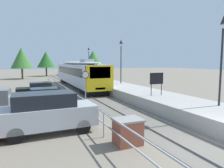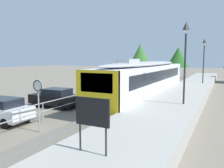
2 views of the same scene
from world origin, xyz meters
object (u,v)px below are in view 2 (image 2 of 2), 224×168
platform_lamp_mid_platform (186,47)px  speed_limit_sign (38,93)px  platform_lamp_far_end (204,53)px  parked_hatchback_black (55,97)px  parked_hatchback_white (1,110)px  platform_notice_board (92,114)px  commuter_train (147,77)px

platform_lamp_mid_platform → speed_limit_sign: bearing=-133.5°
platform_lamp_far_end → parked_hatchback_black: platform_lamp_far_end is taller
platform_lamp_mid_platform → parked_hatchback_white: platform_lamp_mid_platform is taller
platform_lamp_far_end → parked_hatchback_white: size_ratio=1.31×
platform_lamp_far_end → speed_limit_sign: 21.83m
parked_hatchback_white → platform_notice_board: bearing=-19.9°
parked_hatchback_white → platform_lamp_far_end: bearing=64.5°
speed_limit_sign → parked_hatchback_black: 6.40m
speed_limit_sign → parked_hatchback_black: bearing=123.1°
commuter_train → platform_lamp_mid_platform: (4.20, -4.99, 2.48)m
commuter_train → parked_hatchback_white: 12.69m
commuter_train → parked_hatchback_white: (-5.54, -11.34, -1.35)m
platform_lamp_far_end → platform_notice_board: bearing=-93.2°
platform_lamp_far_end → platform_lamp_mid_platform: bearing=-90.0°
speed_limit_sign → parked_hatchback_black: speed_limit_sign is taller
platform_lamp_mid_platform → parked_hatchback_black: (-9.74, -1.41, -3.83)m
speed_limit_sign → platform_notice_board: bearing=-28.6°
commuter_train → platform_notice_board: 14.68m
commuter_train → platform_lamp_mid_platform: bearing=-49.9°
platform_lamp_far_end → platform_notice_board: platform_lamp_far_end is taller
platform_lamp_far_end → parked_hatchback_black: 18.70m
platform_lamp_far_end → platform_notice_board: 23.65m
platform_lamp_mid_platform → platform_notice_board: bearing=-97.8°
platform_notice_board → parked_hatchback_black: (-8.45, 7.99, -1.40)m
platform_notice_board → speed_limit_sign: size_ratio=0.64×
parked_hatchback_white → parked_hatchback_black: same height
platform_lamp_mid_platform → parked_hatchback_white: (-9.74, -6.35, -3.83)m
platform_notice_board → parked_hatchback_white: (-8.45, 3.05, -1.40)m
commuter_train → speed_limit_sign: 11.84m
platform_lamp_mid_platform → parked_hatchback_black: 10.56m
platform_lamp_far_end → parked_hatchback_white: bearing=-115.5°
commuter_train → speed_limit_sign: size_ratio=6.68×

